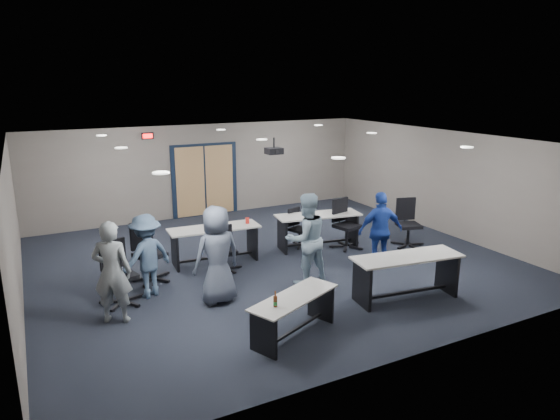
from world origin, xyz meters
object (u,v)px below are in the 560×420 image
table_back_left (215,238)px  chair_back_d (347,224)px  table_front_right (406,270)px  person_gray (112,272)px  table_back_right (318,225)px  chair_back_c (300,228)px  chair_loose_left (120,274)px  table_front_left (294,309)px  person_plaid (217,255)px  person_navy (380,231)px  chair_back_a (150,252)px  chair_back_b (226,249)px  person_lightblue (306,239)px  person_back (147,256)px  chair_loose_right (409,223)px

table_back_left → chair_back_d: bearing=-5.7°
table_front_right → person_gray: bearing=170.6°
table_front_right → table_back_right: table_front_right is taller
chair_back_d → person_gray: 5.79m
table_back_right → chair_back_c: size_ratio=2.27×
chair_loose_left → table_back_right: bearing=-3.4°
table_front_left → chair_back_d: 4.51m
person_gray → person_plaid: bearing=-155.5°
chair_back_d → person_navy: size_ratio=0.71×
chair_back_a → person_gray: (-0.95, -1.49, 0.28)m
chair_back_b → person_lightblue: person_lightblue is taller
person_lightblue → chair_back_a: bearing=-29.7°
table_front_left → person_back: (-1.68, 2.58, 0.33)m
table_back_right → person_plaid: bearing=-141.8°
chair_back_d → person_plaid: size_ratio=0.66×
chair_back_b → chair_loose_right: 4.54m
chair_back_c → chair_back_d: bearing=-51.7°
chair_back_a → person_plaid: 1.81m
person_lightblue → person_back: size_ratio=1.16×
chair_back_c → chair_back_d: (0.96, -0.62, 0.13)m
table_back_left → person_plaid: person_plaid is taller
table_back_right → person_navy: size_ratio=1.26×
chair_back_a → chair_back_d: chair_back_a is taller
table_back_left → chair_loose_left: chair_loose_left is taller
table_front_right → chair_back_d: (0.69, 2.88, 0.03)m
person_navy → person_lightblue: bearing=12.6°
chair_back_b → person_gray: person_gray is taller
person_gray → person_plaid: person_plaid is taller
chair_loose_left → person_back: bearing=-2.9°
chair_back_d → person_back: size_ratio=0.75×
table_back_left → chair_back_b: size_ratio=2.14×
table_front_right → person_back: bearing=159.2°
table_front_right → table_back_left: 4.22m
chair_loose_right → table_front_right: bearing=-114.4°
chair_loose_left → chair_loose_right: bearing=-15.0°
chair_back_d → person_navy: bearing=-108.9°
table_front_left → person_gray: (-2.41, 1.82, 0.41)m
table_back_left → chair_loose_right: 4.68m
chair_loose_right → person_back: bearing=-162.2°
person_plaid → person_navy: bearing=173.4°
chair_back_a → chair_back_d: bearing=-23.0°
table_front_left → table_back_right: (2.62, 3.53, 0.10)m
chair_back_d → chair_loose_right: 1.51m
chair_back_a → person_lightblue: person_lightblue is taller
table_back_right → chair_back_d: size_ratio=1.78×
chair_loose_left → chair_back_a: bearing=33.3°
chair_back_c → person_plaid: (-2.86, -2.03, 0.43)m
table_front_right → chair_loose_left: 5.19m
chair_loose_left → person_plaid: 1.77m
chair_loose_left → person_lightblue: 3.54m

